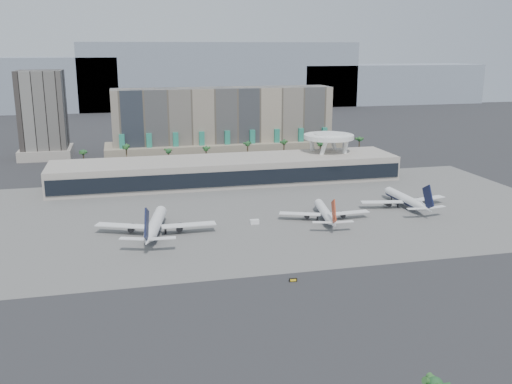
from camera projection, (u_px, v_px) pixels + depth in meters
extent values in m
plane|color=#232326|center=(292.00, 260.00, 179.81)|extent=(900.00, 900.00, 0.00)
cube|color=#5B5B59|center=(253.00, 213.00, 231.63)|extent=(260.00, 130.00, 0.06)
cube|color=gray|center=(220.00, 75.00, 627.53)|extent=(300.00, 60.00, 70.00)
cube|color=gray|center=(387.00, 84.00, 675.64)|extent=(220.00, 60.00, 45.00)
cube|color=gray|center=(223.00, 123.00, 341.76)|extent=(130.00, 22.00, 42.00)
cube|color=tan|center=(224.00, 150.00, 343.84)|extent=(140.00, 30.00, 10.00)
cube|color=#26846C|center=(122.00, 150.00, 319.92)|extent=(3.00, 2.00, 18.00)
cube|color=#26846C|center=(150.00, 149.00, 323.30)|extent=(3.00, 2.00, 18.00)
cube|color=#26846C|center=(176.00, 148.00, 326.67)|extent=(3.00, 2.00, 18.00)
cube|color=#26846C|center=(202.00, 147.00, 330.05)|extent=(3.00, 2.00, 18.00)
cube|color=#26846C|center=(227.00, 146.00, 333.43)|extent=(3.00, 2.00, 18.00)
cube|color=#26846C|center=(252.00, 145.00, 336.80)|extent=(3.00, 2.00, 18.00)
cube|color=#26846C|center=(277.00, 144.00, 340.18)|extent=(3.00, 2.00, 18.00)
cube|color=#26846C|center=(301.00, 143.00, 343.55)|extent=(3.00, 2.00, 18.00)
cube|color=#26846C|center=(324.00, 142.00, 346.93)|extent=(3.00, 2.00, 18.00)
cube|color=black|center=(43.00, 115.00, 340.45)|extent=(26.00, 26.00, 52.00)
cube|color=#B6ACA0|center=(46.00, 153.00, 346.15)|extent=(30.00, 30.00, 6.00)
cube|color=#B6ACA0|center=(227.00, 170.00, 281.98)|extent=(170.00, 32.00, 12.00)
cube|color=black|center=(234.00, 179.00, 266.83)|extent=(168.00, 0.60, 7.00)
cube|color=black|center=(227.00, 156.00, 280.18)|extent=(170.00, 12.00, 2.50)
cylinder|color=white|center=(335.00, 151.00, 306.20)|extent=(6.98, 6.99, 21.89)
cylinder|color=white|center=(313.00, 152.00, 303.33)|extent=(6.98, 6.99, 21.89)
cylinder|color=white|center=(321.00, 156.00, 291.34)|extent=(6.98, 6.99, 21.89)
cylinder|color=white|center=(344.00, 155.00, 294.21)|extent=(6.98, 6.99, 21.89)
cylinder|color=white|center=(329.00, 137.00, 296.54)|extent=(26.00, 26.00, 2.20)
cylinder|color=white|center=(329.00, 134.00, 296.22)|extent=(16.00, 16.00, 1.20)
cylinder|color=brown|center=(84.00, 163.00, 299.20)|extent=(0.70, 0.70, 12.00)
sphere|color=#215429|center=(83.00, 153.00, 297.79)|extent=(2.80, 2.80, 2.80)
cylinder|color=brown|center=(127.00, 161.00, 304.15)|extent=(0.70, 0.70, 12.00)
sphere|color=#215429|center=(126.00, 151.00, 302.74)|extent=(2.80, 2.80, 2.80)
cylinder|color=brown|center=(168.00, 160.00, 309.11)|extent=(0.70, 0.70, 12.00)
sphere|color=#215429|center=(168.00, 149.00, 307.69)|extent=(2.80, 2.80, 2.80)
cylinder|color=brown|center=(207.00, 158.00, 313.83)|extent=(0.70, 0.70, 12.00)
sphere|color=#215429|center=(207.00, 148.00, 312.42)|extent=(2.80, 2.80, 2.80)
cylinder|color=brown|center=(247.00, 156.00, 319.01)|extent=(0.70, 0.70, 12.00)
sphere|color=#215429|center=(247.00, 146.00, 317.60)|extent=(2.80, 2.80, 2.80)
cylinder|color=brown|center=(285.00, 154.00, 323.96)|extent=(0.70, 0.70, 12.00)
sphere|color=#215429|center=(285.00, 144.00, 322.55)|extent=(2.80, 2.80, 2.80)
cylinder|color=brown|center=(322.00, 153.00, 328.91)|extent=(0.70, 0.70, 12.00)
sphere|color=#215429|center=(322.00, 143.00, 327.50)|extent=(2.80, 2.80, 2.80)
cylinder|color=brown|center=(359.00, 151.00, 334.09)|extent=(0.70, 0.70, 12.00)
sphere|color=#215429|center=(359.00, 142.00, 332.68)|extent=(2.80, 2.80, 2.80)
cylinder|color=white|center=(156.00, 223.00, 205.57)|extent=(10.01, 29.74, 4.32)
cylinder|color=#0F1433|center=(156.00, 223.00, 205.61)|extent=(9.81, 29.14, 4.23)
cone|color=white|center=(162.00, 210.00, 221.92)|extent=(5.19, 5.61, 4.32)
cone|color=white|center=(148.00, 239.00, 187.04)|extent=(6.14, 10.38, 4.32)
cube|color=white|center=(122.00, 226.00, 204.25)|extent=(19.56, 11.66, 0.38)
cube|color=white|center=(189.00, 225.00, 205.11)|extent=(19.49, 4.55, 0.38)
cylinder|color=black|center=(132.00, 228.00, 205.16)|extent=(3.18, 4.70, 2.38)
cylinder|color=black|center=(180.00, 227.00, 205.78)|extent=(3.18, 4.70, 2.38)
cube|color=#0F1433|center=(147.00, 224.00, 184.08)|extent=(2.45, 9.72, 11.37)
cube|color=white|center=(133.00, 239.00, 185.69)|extent=(8.94, 5.10, 0.27)
cube|color=white|center=(163.00, 238.00, 186.04)|extent=(8.76, 2.87, 0.27)
cylinder|color=black|center=(160.00, 221.00, 217.44)|extent=(0.54, 0.54, 1.73)
cylinder|color=black|center=(146.00, 232.00, 205.15)|extent=(0.76, 0.76, 1.73)
cylinder|color=black|center=(166.00, 231.00, 205.39)|extent=(0.76, 0.76, 1.73)
cylinder|color=white|center=(324.00, 211.00, 222.24)|extent=(7.25, 24.38, 3.54)
cylinder|color=#0F1433|center=(324.00, 212.00, 222.27)|extent=(7.10, 23.89, 3.47)
cone|color=white|center=(318.00, 202.00, 235.60)|extent=(4.11, 4.48, 3.54)
cone|color=white|center=(333.00, 222.00, 207.11)|extent=(4.73, 8.41, 3.54)
cube|color=white|center=(300.00, 214.00, 220.78)|extent=(16.13, 8.99, 0.31)
cube|color=white|center=(349.00, 213.00, 222.25)|extent=(16.08, 4.38, 0.31)
cylinder|color=black|center=(306.00, 215.00, 221.63)|extent=(2.47, 3.80, 1.95)
cylinder|color=black|center=(342.00, 215.00, 222.70)|extent=(2.47, 3.80, 1.95)
cube|color=#A12D12|center=(334.00, 211.00, 204.69)|extent=(1.69, 8.00, 9.31)
cube|color=white|center=(322.00, 222.00, 205.84)|extent=(7.33, 3.92, 0.22)
cube|color=white|center=(344.00, 222.00, 206.45)|extent=(7.11, 2.06, 0.22)
cylinder|color=black|center=(320.00, 211.00, 231.94)|extent=(0.44, 0.44, 1.41)
cylinder|color=black|center=(317.00, 218.00, 221.78)|extent=(0.62, 0.62, 1.41)
cylinder|color=black|center=(332.00, 218.00, 222.21)|extent=(0.62, 0.62, 1.41)
cylinder|color=white|center=(404.00, 198.00, 240.07)|extent=(4.62, 26.22, 3.83)
cylinder|color=#0F1433|center=(404.00, 199.00, 240.11)|extent=(4.52, 25.70, 3.75)
cone|color=white|center=(387.00, 190.00, 254.07)|extent=(3.96, 4.42, 3.83)
cone|color=white|center=(425.00, 208.00, 224.21)|extent=(4.09, 8.73, 3.83)
cube|color=white|center=(382.00, 202.00, 236.65)|extent=(17.64, 6.84, 0.34)
cube|color=white|center=(427.00, 199.00, 241.99)|extent=(17.65, 7.81, 0.34)
cylinder|color=black|center=(387.00, 203.00, 238.06)|extent=(2.22, 3.89, 2.11)
cylinder|color=black|center=(420.00, 201.00, 241.94)|extent=(2.22, 3.89, 2.11)
cube|color=#0F1433|center=(428.00, 197.00, 221.63)|extent=(0.74, 8.70, 10.08)
cube|color=white|center=(417.00, 209.00, 222.10)|extent=(7.84, 2.93, 0.24)
cube|color=white|center=(436.00, 207.00, 224.29)|extent=(7.90, 3.37, 0.24)
cylinder|color=black|center=(391.00, 198.00, 250.26)|extent=(0.48, 0.48, 1.53)
cylinder|color=black|center=(398.00, 206.00, 239.06)|extent=(0.67, 0.67, 1.53)
cylinder|color=black|center=(411.00, 205.00, 240.62)|extent=(0.67, 0.67, 1.53)
cube|color=silver|center=(156.00, 228.00, 208.99)|extent=(4.59, 3.50, 2.02)
cube|color=white|center=(255.00, 222.00, 216.53)|extent=(3.38, 1.97, 1.72)
cube|color=black|center=(293.00, 280.00, 163.45)|extent=(2.39, 0.55, 1.08)
cube|color=gold|center=(293.00, 280.00, 163.27)|extent=(1.72, 0.22, 0.65)
cylinder|color=black|center=(290.00, 281.00, 163.31)|extent=(0.13, 0.13, 0.65)
cylinder|color=black|center=(296.00, 280.00, 163.70)|extent=(0.13, 0.13, 0.65)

